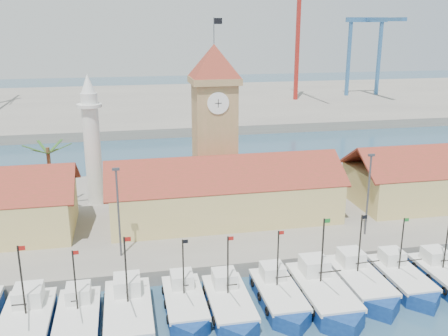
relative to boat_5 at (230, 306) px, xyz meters
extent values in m
plane|color=navy|center=(3.15, -2.07, -0.73)|extent=(400.00, 400.00, 0.00)
cube|color=gray|center=(3.15, 21.93, 0.02)|extent=(140.00, 32.00, 1.50)
cube|color=gray|center=(3.15, 107.93, 0.27)|extent=(240.00, 80.00, 2.00)
cube|color=navy|center=(-16.23, 0.20, -0.20)|extent=(3.73, 8.44, 1.92)
cube|color=silver|center=(-16.23, 0.20, 0.76)|extent=(3.81, 8.68, 0.37)
cube|color=silver|center=(-16.23, 2.31, 1.61)|extent=(2.24, 2.34, 1.49)
cylinder|color=black|center=(-16.23, 0.73, 3.74)|extent=(0.15, 0.15, 5.97)
cube|color=#A5140F|center=(-15.97, 0.73, 6.51)|extent=(0.53, 0.02, 0.37)
cube|color=navy|center=(-12.35, 0.46, -0.26)|extent=(3.30, 7.46, 1.70)
cube|color=silver|center=(-12.35, 0.46, 0.58)|extent=(3.36, 7.67, 0.33)
cube|color=silver|center=(-12.35, 2.33, 1.34)|extent=(1.98, 2.07, 1.32)
cylinder|color=black|center=(-12.35, 0.93, 3.22)|extent=(0.13, 0.13, 5.28)
cube|color=#A5140F|center=(-12.11, 0.93, 5.67)|extent=(0.47, 0.02, 0.33)
cube|color=navy|center=(-8.36, 0.40, -0.21)|extent=(3.70, 8.37, 1.90)
cube|color=silver|center=(-8.36, 0.40, 0.74)|extent=(3.77, 8.60, 0.37)
cube|color=silver|center=(-8.36, 2.49, 1.59)|extent=(2.22, 2.32, 1.48)
cylinder|color=black|center=(-8.36, 0.93, 3.70)|extent=(0.15, 0.15, 5.92)
cube|color=#A5140F|center=(-8.09, 0.93, 6.45)|extent=(0.53, 0.02, 0.37)
cube|color=navy|center=(-3.65, 1.24, -0.28)|extent=(3.20, 7.24, 1.65)
cube|color=navy|center=(-3.65, -2.38, -0.28)|extent=(3.20, 3.20, 1.65)
cube|color=silver|center=(-3.65, 1.24, 0.55)|extent=(3.26, 7.44, 0.32)
cube|color=silver|center=(-3.65, 3.05, 1.28)|extent=(1.92, 2.01, 1.28)
cylinder|color=black|center=(-3.65, 1.69, 3.10)|extent=(0.13, 0.13, 5.12)
cube|color=black|center=(-3.42, 1.69, 5.48)|extent=(0.46, 0.02, 0.32)
cube|color=navy|center=(0.00, 0.38, -0.25)|extent=(3.36, 7.61, 1.73)
cube|color=navy|center=(0.00, -3.42, -0.25)|extent=(3.36, 3.36, 1.73)
cube|color=silver|center=(0.00, 0.38, 0.61)|extent=(3.43, 7.82, 0.34)
cube|color=silver|center=(0.00, 2.28, 1.38)|extent=(2.02, 2.11, 1.34)
cylinder|color=black|center=(0.00, 0.86, 3.30)|extent=(0.13, 0.13, 5.38)
cube|color=#A5140F|center=(0.24, 0.86, 5.80)|extent=(0.48, 0.02, 0.34)
cube|color=navy|center=(4.50, 0.86, -0.26)|extent=(3.32, 7.50, 1.71)
cube|color=navy|center=(4.50, -2.90, -0.26)|extent=(3.32, 3.32, 1.71)
cube|color=silver|center=(4.50, 0.86, 0.59)|extent=(3.38, 7.71, 0.33)
cube|color=silver|center=(4.50, 2.73, 1.35)|extent=(1.99, 2.08, 1.33)
cylinder|color=black|center=(4.50, 1.33, 3.25)|extent=(0.13, 0.13, 5.31)
cube|color=#A5140F|center=(4.74, 1.33, 5.71)|extent=(0.47, 0.02, 0.33)
cube|color=navy|center=(8.36, 0.28, -0.19)|extent=(3.82, 8.64, 1.96)
cube|color=navy|center=(8.36, -4.04, -0.19)|extent=(3.82, 3.82, 1.96)
cube|color=silver|center=(8.36, 0.28, 0.79)|extent=(3.90, 8.88, 0.38)
cube|color=silver|center=(8.36, 2.45, 1.67)|extent=(2.29, 2.40, 1.53)
cylinder|color=black|center=(8.36, 0.83, 3.85)|extent=(0.15, 0.15, 6.11)
cube|color=#197226|center=(8.63, 0.83, 6.69)|extent=(0.55, 0.02, 0.38)
cube|color=navy|center=(12.50, 1.60, -0.23)|extent=(3.56, 8.06, 1.83)
cube|color=navy|center=(12.50, -2.43, -0.23)|extent=(3.56, 3.56, 1.83)
cube|color=silver|center=(12.50, 1.60, 0.69)|extent=(3.63, 8.29, 0.36)
cube|color=silver|center=(12.50, 3.62, 1.50)|extent=(2.14, 2.24, 1.42)
cylinder|color=black|center=(12.50, 2.11, 3.54)|extent=(0.14, 0.14, 5.70)
cube|color=black|center=(12.76, 2.11, 6.19)|extent=(0.51, 0.02, 0.36)
cube|color=navy|center=(16.63, 1.52, -0.27)|extent=(3.28, 7.42, 1.69)
cube|color=navy|center=(16.63, -2.19, -0.27)|extent=(3.28, 3.28, 1.69)
cube|color=silver|center=(16.63, 1.52, 0.58)|extent=(3.35, 7.63, 0.33)
cube|color=silver|center=(16.63, 3.37, 1.33)|extent=(1.97, 2.06, 1.31)
cylinder|color=black|center=(16.63, 1.99, 3.20)|extent=(0.13, 0.13, 5.25)
cube|color=#197226|center=(16.86, 1.99, 5.64)|extent=(0.47, 0.02, 0.33)
cube|color=navy|center=(20.77, 0.84, -0.26)|extent=(3.32, 7.52, 1.71)
cube|color=silver|center=(20.77, 0.84, 0.59)|extent=(3.39, 7.73, 0.33)
cube|color=silver|center=(20.77, 2.72, 1.35)|extent=(1.99, 2.09, 1.33)
cylinder|color=black|center=(20.77, 1.32, 3.25)|extent=(0.13, 0.13, 5.32)
cube|color=tan|center=(3.15, 17.93, 3.02)|extent=(26.00, 10.00, 4.50)
cube|color=maroon|center=(3.15, 15.43, 6.77)|extent=(27.04, 5.13, 3.21)
cube|color=maroon|center=(3.15, 20.43, 6.77)|extent=(27.04, 5.13, 3.21)
cube|color=tan|center=(3.15, 23.93, 8.27)|extent=(5.00, 5.00, 15.00)
cube|color=tan|center=(3.15, 23.93, 16.17)|extent=(5.80, 5.80, 0.80)
pyramid|color=maroon|center=(3.15, 23.93, 18.47)|extent=(5.80, 5.80, 4.00)
cylinder|color=white|center=(3.15, 21.38, 13.77)|extent=(2.60, 0.15, 2.60)
cube|color=black|center=(3.15, 21.30, 13.77)|extent=(0.08, 0.02, 1.00)
cube|color=black|center=(3.15, 21.30, 13.77)|extent=(0.80, 0.02, 0.08)
cylinder|color=#3F3F44|center=(3.15, 23.93, 21.97)|extent=(0.10, 0.10, 3.00)
cube|color=black|center=(3.65, 23.93, 23.07)|extent=(1.00, 0.03, 0.70)
cylinder|color=silver|center=(-11.85, 25.93, 7.77)|extent=(2.00, 2.00, 14.00)
cylinder|color=silver|center=(-11.85, 25.93, 13.27)|extent=(3.00, 3.00, 0.40)
cone|color=silver|center=(-11.85, 25.93, 15.87)|extent=(1.80, 1.80, 2.40)
cylinder|color=brown|center=(-16.85, 23.93, 4.77)|extent=(0.44, 0.44, 8.00)
cube|color=#29521C|center=(-15.45, 23.93, 8.57)|extent=(2.80, 0.35, 1.18)
cube|color=#29521C|center=(-16.15, 25.14, 8.57)|extent=(1.71, 2.60, 1.18)
cube|color=#29521C|center=(-17.55, 25.14, 8.57)|extent=(1.71, 2.60, 1.18)
cube|color=#29521C|center=(-18.25, 23.93, 8.57)|extent=(2.80, 0.35, 1.18)
cube|color=#29521C|center=(-17.55, 22.72, 8.57)|extent=(1.71, 2.60, 1.18)
cube|color=#29521C|center=(-16.15, 22.72, 8.57)|extent=(1.71, 2.60, 1.18)
cylinder|color=#3F3F44|center=(-8.85, 9.93, 5.27)|extent=(0.20, 0.20, 9.00)
cube|color=#3F3F44|center=(-8.85, 9.93, 9.67)|extent=(0.70, 0.25, 0.25)
cylinder|color=#3F3F44|center=(17.15, 9.93, 5.27)|extent=(0.20, 0.20, 9.00)
cube|color=#3F3F44|center=(17.15, 9.93, 9.67)|extent=(0.70, 0.25, 0.25)
cube|color=#A62019|center=(41.82, 102.93, 17.45)|extent=(1.00, 1.00, 32.37)
cube|color=#326499|center=(60.15, 107.93, 12.27)|extent=(0.90, 0.90, 22.00)
cube|color=#326499|center=(70.15, 107.93, 12.27)|extent=(0.90, 0.90, 22.00)
cube|color=#326499|center=(65.15, 107.93, 23.77)|extent=(13.00, 1.40, 1.40)
cube|color=#326499|center=(65.15, 97.93, 23.77)|extent=(1.40, 22.00, 1.00)
camera|label=1|loc=(-7.84, -36.03, 22.85)|focal=40.00mm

